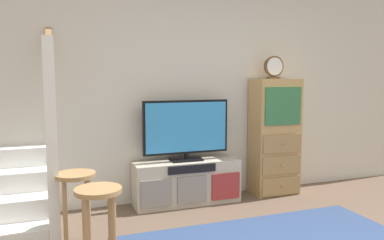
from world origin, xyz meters
name	(u,v)px	position (x,y,z in m)	size (l,w,h in m)	color
back_wall	(203,87)	(0.00, 2.46, 1.35)	(6.40, 0.12, 2.70)	beige
media_console	(187,182)	(-0.30, 2.19, 0.25)	(1.24, 0.38, 0.51)	#BCB29E
television	(186,129)	(-0.30, 2.22, 0.88)	(1.02, 0.22, 0.70)	black
side_cabinet	(275,137)	(0.88, 2.20, 0.72)	(0.58, 0.38, 1.45)	tan
desk_clock	(274,67)	(0.83, 2.19, 1.59)	(0.25, 0.08, 0.28)	#4C3823
staircase	(3,188)	(-2.24, 2.20, 0.37)	(1.00, 1.36, 2.20)	white
bar_stool_near	(99,211)	(-1.44, 0.83, 0.51)	(0.34, 0.34, 0.68)	#A37A4C
bar_stool_far	(76,192)	(-1.57, 1.40, 0.50)	(0.34, 0.34, 0.66)	#A37A4C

